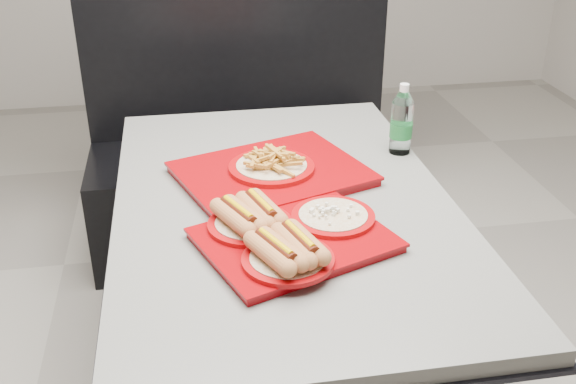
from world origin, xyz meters
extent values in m
cylinder|color=black|center=(0.00, 0.00, 0.38)|extent=(0.11, 0.11, 0.66)
cube|color=black|center=(0.00, 0.00, 0.70)|extent=(0.92, 1.42, 0.01)
cube|color=slate|center=(0.00, 0.00, 0.73)|extent=(0.90, 1.40, 0.04)
cube|color=black|center=(0.00, 1.02, 0.23)|extent=(1.30, 0.55, 0.45)
cube|color=black|center=(0.00, 1.26, 0.80)|extent=(1.30, 0.10, 1.10)
cube|color=#830308|center=(-0.01, -0.24, 0.76)|extent=(0.51, 0.45, 0.02)
cube|color=#830308|center=(-0.01, -0.24, 0.77)|extent=(0.52, 0.47, 0.01)
cylinder|color=#920407|center=(-0.05, -0.34, 0.78)|extent=(0.21, 0.21, 0.01)
cylinder|color=beige|center=(-0.05, -0.34, 0.79)|extent=(0.17, 0.17, 0.00)
cylinder|color=#920407|center=(-0.11, -0.17, 0.78)|extent=(0.21, 0.21, 0.01)
cylinder|color=beige|center=(-0.11, -0.17, 0.79)|extent=(0.17, 0.17, 0.00)
cylinder|color=#920407|center=(0.10, -0.17, 0.78)|extent=(0.21, 0.21, 0.01)
cylinder|color=beige|center=(0.10, -0.17, 0.79)|extent=(0.17, 0.17, 0.00)
cube|color=#830308|center=(-0.01, 0.13, 0.76)|extent=(0.59, 0.52, 0.02)
cube|color=#830308|center=(-0.01, 0.13, 0.77)|extent=(0.61, 0.54, 0.01)
cylinder|color=#920407|center=(-0.01, 0.13, 0.79)|extent=(0.25, 0.25, 0.01)
cylinder|color=beige|center=(-0.01, 0.13, 0.79)|extent=(0.20, 0.20, 0.01)
cylinder|color=silver|center=(0.41, 0.25, 0.83)|extent=(0.07, 0.07, 0.16)
cylinder|color=#1B6C2E|center=(0.41, 0.25, 0.82)|extent=(0.07, 0.07, 0.05)
cone|color=silver|center=(0.41, 0.25, 0.93)|extent=(0.07, 0.07, 0.04)
cylinder|color=silver|center=(0.41, 0.25, 0.96)|extent=(0.03, 0.03, 0.02)
camera|label=1|loc=(-0.26, -1.59, 1.60)|focal=42.00mm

